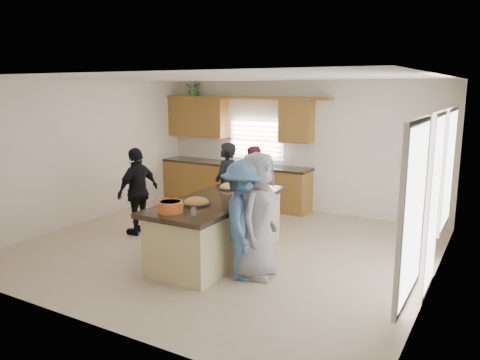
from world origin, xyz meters
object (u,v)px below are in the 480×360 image
Objects in this scene: salad_bowl at (170,206)px; woman_right_front at (257,216)px; woman_left_front at (138,191)px; woman_left_mid at (252,183)px; island at (218,229)px; woman_left_back at (226,186)px; woman_right_back at (243,220)px.

salad_bowl is 1.22m from woman_right_front.
woman_left_mid is at bearing 149.07° from woman_left_front.
woman_left_back reaches higher than island.
woman_right_back is 0.21m from woman_right_front.
woman_right_back is at bearing -36.22° from island.
woman_left_front is at bearing 70.16° from woman_right_front.
woman_left_mid reaches higher than island.
salad_bowl is 3.25m from woman_left_mid.
island is 1.97m from woman_left_front.
woman_right_front reaches higher than salad_bowl.
woman_right_front is (2.82, -0.68, 0.10)m from woman_left_front.
woman_right_front reaches higher than island.
woman_left_mid is (0.13, 0.80, -0.07)m from woman_left_back.
woman_left_back reaches higher than salad_bowl.
woman_left_back is at bearing 103.53° from salad_bowl.
salad_bowl is at bearing 32.73° from woman_left_mid.
woman_right_back reaches higher than woman_left_mid.
island is at bearing 20.31° from woman_left_back.
woman_right_back reaches higher than island.
woman_left_mid is 3.03m from woman_right_back.
woman_right_back is at bearing 77.09° from woman_left_front.
island is 1.59m from woman_left_back.
woman_right_front reaches higher than woman_left_back.
island is 1.70× the size of woman_left_front.
woman_right_back is at bearing 30.60° from woman_left_back.
woman_right_front is at bearing 54.66° from woman_left_mid.
woman_left_mid reaches higher than salad_bowl.
island is 1.81× the size of woman_left_mid.
woman_left_mid is (-0.58, 2.18, 0.30)m from island.
woman_left_mid is at bearing 23.70° from woman_right_front.
island is at bearing 60.14° from woman_right_front.
woman_left_back is 2.40m from woman_right_front.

